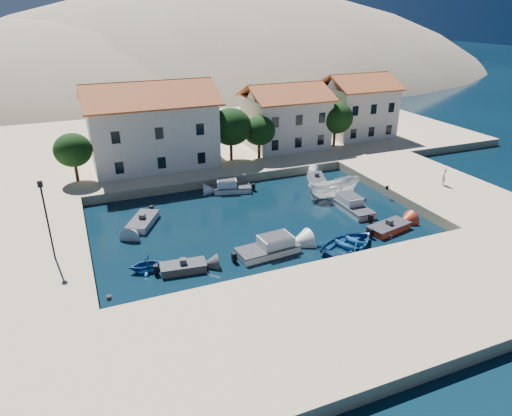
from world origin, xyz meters
The scene contains 23 objects.
ground centered at (0.00, 0.00, 0.00)m, with size 400.00×400.00×0.00m, color black.
quay_south centered at (0.00, -6.00, 0.50)m, with size 52.00×12.00×1.00m, color beige.
quay_east centered at (20.50, 10.00, 0.50)m, with size 11.00×20.00×1.00m, color beige.
quay_west centered at (-19.00, 10.00, 0.50)m, with size 8.00×20.00×1.00m, color beige.
quay_north centered at (2.00, 38.00, 0.50)m, with size 80.00×36.00×1.00m, color beige.
hills centered at (20.64, 123.62, -23.40)m, with size 254.00×176.00×99.00m.
building_left centered at (-6.00, 28.00, 5.94)m, with size 14.70×9.45×9.70m.
building_mid centered at (12.00, 29.00, 5.22)m, with size 10.50×8.40×8.30m.
building_right centered at (24.00, 30.00, 5.47)m, with size 9.45×8.40×8.80m.
trees centered at (4.51, 25.46, 4.84)m, with size 37.30×5.30×6.45m.
lamppost centered at (-17.50, 8.00, 4.75)m, with size 0.35×0.25×6.22m.
bollards centered at (2.80, 3.87, 1.15)m, with size 29.36×9.56×0.30m.
motorboat_grey_sw centered at (-8.60, 4.07, 0.30)m, with size 3.62×1.94×1.25m.
cabin_cruiser_south centered at (-1.57, 4.04, 0.48)m, with size 5.31×2.62×1.60m.
rowboat_south centered at (5.00, 2.22, 0.00)m, with size 3.96×5.55×1.15m, color navy.
motorboat_red_se centered at (10.15, 3.66, 0.29)m, with size 4.39×2.68×1.25m.
cabin_cruiser_east centered at (9.61, 8.59, 0.48)m, with size 2.06×5.04×1.60m.
boat_east centered at (9.60, 12.24, 0.00)m, with size 2.18×5.80×2.24m, color silver.
motorboat_white_ne centered at (10.39, 17.17, 0.29)m, with size 2.87×4.04×1.25m.
rowboat_west centered at (-11.18, 5.21, 0.00)m, with size 2.28×2.64×1.39m, color navy.
motorboat_white_west centered at (-10.05, 13.38, 0.29)m, with size 3.73×4.64×1.25m.
cabin_cruiser_north centered at (0.33, 17.92, 0.48)m, with size 4.30×2.65×1.60m.
pedestrian centered at (20.91, 8.73, 1.93)m, with size 0.68×0.45×1.87m, color beige.
Camera 1 is at (-14.95, -25.63, 18.50)m, focal length 32.00 mm.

